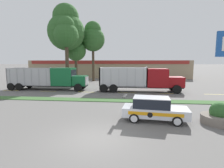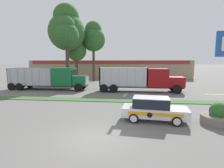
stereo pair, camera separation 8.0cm
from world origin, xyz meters
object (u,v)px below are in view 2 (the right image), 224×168
at_px(dump_truck_mid, 57,79).
at_px(rally_car, 153,109).
at_px(stone_planter, 219,116).
at_px(dump_truck_lead, 149,80).

relative_size(dump_truck_mid, rally_car, 2.52).
height_order(rally_car, stone_planter, rally_car).
xyz_separation_m(dump_truck_mid, rally_car, (12.15, -12.16, -0.79)).
distance_m(dump_truck_lead, dump_truck_mid, 12.97).
relative_size(dump_truck_lead, dump_truck_mid, 0.98).
distance_m(dump_truck_mid, stone_planter, 20.47).
bearing_deg(dump_truck_lead, stone_planter, -74.27).
xyz_separation_m(dump_truck_lead, dump_truck_mid, (-12.96, 0.34, 0.01)).
bearing_deg(dump_truck_mid, dump_truck_lead, -1.52).
xyz_separation_m(dump_truck_lead, stone_planter, (3.37, -11.96, -1.13)).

